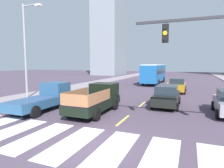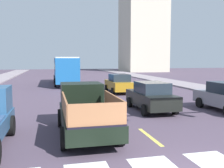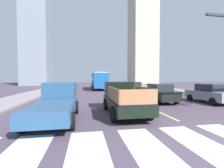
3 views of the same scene
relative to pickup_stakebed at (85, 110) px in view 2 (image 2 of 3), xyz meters
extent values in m
cube|color=gray|center=(14.17, 12.74, -0.86)|extent=(3.70, 110.00, 0.15)
cube|color=#D4C44E|center=(2.40, -1.26, -0.93)|extent=(0.16, 2.40, 0.01)
cube|color=#D4C44E|center=(2.40, 3.74, -0.93)|extent=(0.16, 2.40, 0.01)
cube|color=#D4C44E|center=(2.40, 8.74, -0.93)|extent=(0.16, 2.40, 0.01)
cube|color=#D4C44E|center=(2.40, 13.74, -0.93)|extent=(0.16, 2.40, 0.01)
cube|color=#D4C44E|center=(2.40, 18.74, -0.93)|extent=(0.16, 2.40, 0.01)
cube|color=#D4C44E|center=(2.40, 23.74, -0.93)|extent=(0.16, 2.40, 0.01)
cube|color=#D4C44E|center=(2.40, 28.74, -0.93)|extent=(0.16, 2.40, 0.01)
cube|color=#D4C44E|center=(2.40, 33.74, -0.93)|extent=(0.16, 2.40, 0.01)
cube|color=black|center=(0.00, -0.44, -0.26)|extent=(1.96, 5.20, 0.56)
cube|color=black|center=(0.00, 1.26, 0.52)|extent=(1.84, 1.60, 1.00)
cube|color=#19232D|center=(0.00, 1.70, 0.70)|extent=(1.72, 0.08, 0.56)
cube|color=black|center=(0.00, -1.39, 0.05)|extent=(1.84, 3.30, 0.06)
cylinder|color=black|center=(-0.98, 1.12, -0.54)|extent=(0.22, 0.80, 0.80)
cylinder|color=black|center=(0.98, 1.12, -0.54)|extent=(0.22, 0.80, 0.80)
cylinder|color=black|center=(-0.98, -2.00, -0.54)|extent=(0.22, 0.80, 0.80)
cylinder|color=black|center=(0.98, -2.00, -0.54)|extent=(0.22, 0.80, 0.80)
cube|color=#96623F|center=(-0.90, -1.39, 0.43)|extent=(0.06, 3.17, 0.70)
cube|color=#96623F|center=(0.90, -1.39, 0.43)|extent=(0.06, 3.17, 0.70)
cube|color=#96623F|center=(0.00, -2.97, 0.43)|extent=(1.80, 0.06, 0.70)
cylinder|color=black|center=(-2.94, 0.22, -0.54)|extent=(0.22, 0.80, 0.80)
cube|color=#195798|center=(0.32, 21.41, 0.91)|extent=(2.50, 10.80, 2.70)
cube|color=#19232D|center=(0.32, 21.41, 1.26)|extent=(2.52, 9.94, 0.80)
cube|color=silver|center=(0.32, 21.41, 2.32)|extent=(2.40, 10.37, 0.12)
cylinder|color=black|center=(-0.93, 24.75, -0.44)|extent=(0.22, 1.00, 1.00)
cylinder|color=black|center=(1.57, 24.75, -0.44)|extent=(0.22, 1.00, 1.00)
cylinder|color=black|center=(-0.93, 18.44, -0.44)|extent=(0.22, 1.00, 1.00)
cylinder|color=black|center=(1.57, 18.44, -0.44)|extent=(0.22, 1.00, 1.00)
cube|color=#9C6E19|center=(4.70, 12.23, -0.24)|extent=(1.80, 4.40, 0.76)
cube|color=#1E2833|center=(4.70, 12.08, 0.46)|extent=(1.58, 2.11, 0.64)
cylinder|color=black|center=(3.80, 13.59, -0.62)|extent=(0.22, 0.64, 0.64)
cylinder|color=black|center=(5.60, 13.59, -0.62)|extent=(0.22, 0.64, 0.64)
cylinder|color=black|center=(3.80, 10.87, -0.62)|extent=(0.22, 0.64, 0.64)
cylinder|color=black|center=(5.60, 10.87, -0.62)|extent=(0.22, 0.64, 0.64)
cylinder|color=black|center=(7.81, 3.89, -0.62)|extent=(0.22, 0.64, 0.64)
cylinder|color=black|center=(9.61, 3.89, -0.62)|extent=(0.22, 0.64, 0.64)
cube|color=black|center=(4.41, 3.70, -0.24)|extent=(1.80, 4.40, 0.76)
cube|color=#1E2833|center=(4.41, 3.55, 0.46)|extent=(1.58, 2.11, 0.64)
cylinder|color=black|center=(3.51, 5.06, -0.62)|extent=(0.22, 0.64, 0.64)
cylinder|color=black|center=(5.31, 5.06, -0.62)|extent=(0.22, 0.64, 0.64)
cylinder|color=black|center=(3.51, 2.33, -0.62)|extent=(0.22, 0.64, 0.64)
cylinder|color=black|center=(5.31, 2.33, -0.62)|extent=(0.22, 0.64, 0.64)
camera|label=1|loc=(6.12, -12.22, 2.51)|focal=31.01mm
camera|label=2|loc=(-1.33, -10.56, 2.09)|focal=41.28mm
camera|label=3|loc=(-2.37, -9.54, 1.28)|focal=24.43mm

